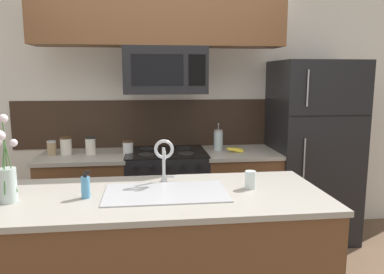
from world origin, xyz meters
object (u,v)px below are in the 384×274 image
(sink_faucet, at_px, (164,155))
(storage_jar_short, at_px, (90,145))
(dish_soap_bottle, at_px, (86,187))
(banana_bunch, at_px, (236,150))
(french_press, at_px, (218,140))
(storage_jar_squat, at_px, (128,147))
(flower_vase, at_px, (7,177))
(storage_jar_medium, at_px, (66,146))
(stove_range, at_px, (166,198))
(microwave, at_px, (165,70))
(storage_jar_tall, at_px, (52,148))
(drinking_glass, at_px, (250,180))
(refrigerator, at_px, (311,151))

(sink_faucet, bearing_deg, storage_jar_short, 121.17)
(sink_faucet, relative_size, dish_soap_bottle, 1.85)
(banana_bunch, distance_m, french_press, 0.20)
(storage_jar_squat, distance_m, sink_faucet, 1.07)
(dish_soap_bottle, distance_m, flower_vase, 0.44)
(storage_jar_medium, height_order, storage_jar_squat, storage_jar_medium)
(dish_soap_bottle, bearing_deg, french_press, 51.52)
(storage_jar_short, bearing_deg, stove_range, -1.47)
(stove_range, distance_m, microwave, 1.22)
(storage_jar_tall, distance_m, storage_jar_medium, 0.13)
(stove_range, xyz_separation_m, storage_jar_squat, (-0.35, -0.01, 0.51))
(french_press, relative_size, drinking_glass, 2.33)
(sink_faucet, xyz_separation_m, drinking_glass, (0.55, -0.17, -0.14))
(stove_range, relative_size, storage_jar_tall, 7.09)
(sink_faucet, height_order, drinking_glass, sink_faucet)
(storage_jar_short, relative_size, storage_jar_squat, 1.34)
(dish_soap_bottle, bearing_deg, refrigerator, 32.89)
(storage_jar_squat, height_order, dish_soap_bottle, dish_soap_bottle)
(storage_jar_medium, bearing_deg, stove_range, -2.14)
(refrigerator, height_order, dish_soap_bottle, refrigerator)
(stove_range, relative_size, storage_jar_medium, 5.67)
(french_press, bearing_deg, storage_jar_medium, -178.98)
(microwave, distance_m, french_press, 0.85)
(storage_jar_medium, relative_size, sink_faucet, 0.54)
(storage_jar_short, height_order, french_press, french_press)
(banana_bunch, height_order, flower_vase, flower_vase)
(banana_bunch, bearing_deg, drinking_glass, -98.90)
(refrigerator, distance_m, drinking_glass, 1.57)
(storage_jar_squat, distance_m, dish_soap_bottle, 1.28)
(banana_bunch, xyz_separation_m, sink_faucet, (-0.73, -0.97, 0.18))
(storage_jar_short, distance_m, flower_vase, 1.35)
(dish_soap_bottle, height_order, drinking_glass, dish_soap_bottle)
(french_press, xyz_separation_m, drinking_glass, (-0.03, -1.27, -0.04))
(dish_soap_bottle, bearing_deg, storage_jar_short, 96.77)
(sink_faucet, bearing_deg, stove_range, 86.43)
(storage_jar_medium, height_order, dish_soap_bottle, dish_soap_bottle)
(storage_jar_squat, relative_size, flower_vase, 0.24)
(stove_range, relative_size, sink_faucet, 3.04)
(microwave, xyz_separation_m, sink_faucet, (-0.06, -1.01, -0.57))
(microwave, bearing_deg, storage_jar_squat, 178.37)
(stove_range, distance_m, drinking_glass, 1.39)
(dish_soap_bottle, relative_size, drinking_glass, 1.44)
(sink_faucet, bearing_deg, microwave, 86.35)
(sink_faucet, height_order, flower_vase, flower_vase)
(refrigerator, xyz_separation_m, banana_bunch, (-0.80, -0.08, 0.04))
(flower_vase, bearing_deg, storage_jar_short, 77.96)
(microwave, height_order, storage_jar_medium, microwave)
(storage_jar_squat, distance_m, french_press, 0.88)
(stove_range, bearing_deg, microwave, -89.84)
(drinking_glass, bearing_deg, banana_bunch, 81.10)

